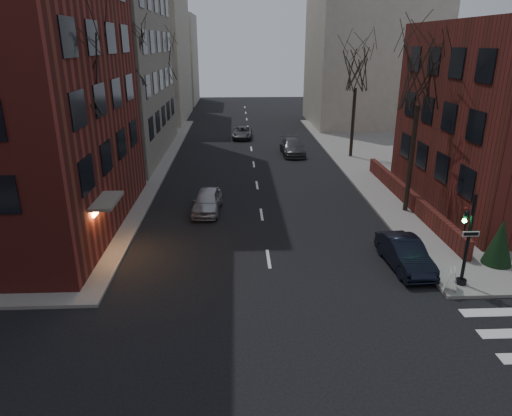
{
  "coord_description": "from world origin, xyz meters",
  "views": [
    {
      "loc": [
        -1.47,
        -7.72,
        9.84
      ],
      "look_at": [
        -0.53,
        13.69,
        2.0
      ],
      "focal_mm": 32.0,
      "sensor_mm": 36.0,
      "label": 1
    }
  ],
  "objects_px": {
    "tree_left_b": "(129,56)",
    "tree_right_b": "(357,70)",
    "parked_sedan": "(405,254)",
    "evergreen_shrub": "(500,242)",
    "car_lane_silver": "(207,201)",
    "streetlamp_far": "(172,98)",
    "streetlamp_near": "(132,133)",
    "tree_left_c": "(161,61)",
    "car_lane_gray": "(292,147)",
    "sandwich_board": "(451,280)",
    "tree_right_a": "(421,76)",
    "car_lane_far": "(242,133)",
    "traffic_signal": "(466,246)",
    "tree_left_a": "(73,74)"
  },
  "relations": [
    {
      "from": "streetlamp_far",
      "to": "sandwich_board",
      "type": "xyz_separation_m",
      "value": [
        15.5,
        -33.5,
        -3.62
      ]
    },
    {
      "from": "tree_left_b",
      "to": "streetlamp_far",
      "type": "relative_size",
      "value": 1.72
    },
    {
      "from": "tree_left_c",
      "to": "parked_sedan",
      "type": "height_order",
      "value": "tree_left_c"
    },
    {
      "from": "parked_sedan",
      "to": "evergreen_shrub",
      "type": "relative_size",
      "value": 1.88
    },
    {
      "from": "sandwich_board",
      "to": "parked_sedan",
      "type": "bearing_deg",
      "value": 138.39
    },
    {
      "from": "car_lane_far",
      "to": "tree_left_c",
      "type": "bearing_deg",
      "value": -168.23
    },
    {
      "from": "streetlamp_near",
      "to": "parked_sedan",
      "type": "relative_size",
      "value": 1.52
    },
    {
      "from": "sandwich_board",
      "to": "tree_left_c",
      "type": "bearing_deg",
      "value": 140.7
    },
    {
      "from": "tree_right_a",
      "to": "car_lane_gray",
      "type": "bearing_deg",
      "value": 108.31
    },
    {
      "from": "tree_right_b",
      "to": "car_lane_silver",
      "type": "relative_size",
      "value": 2.27
    },
    {
      "from": "tree_left_b",
      "to": "car_lane_far",
      "type": "bearing_deg",
      "value": 62.29
    },
    {
      "from": "car_lane_gray",
      "to": "car_lane_far",
      "type": "height_order",
      "value": "car_lane_gray"
    },
    {
      "from": "car_lane_gray",
      "to": "sandwich_board",
      "type": "height_order",
      "value": "car_lane_gray"
    },
    {
      "from": "evergreen_shrub",
      "to": "tree_right_a",
      "type": "bearing_deg",
      "value": 103.22
    },
    {
      "from": "tree_left_a",
      "to": "car_lane_silver",
      "type": "height_order",
      "value": "tree_left_a"
    },
    {
      "from": "tree_left_a",
      "to": "streetlamp_far",
      "type": "bearing_deg",
      "value": 88.77
    },
    {
      "from": "traffic_signal",
      "to": "car_lane_silver",
      "type": "bearing_deg",
      "value": 139.45
    },
    {
      "from": "traffic_signal",
      "to": "car_lane_far",
      "type": "relative_size",
      "value": 0.92
    },
    {
      "from": "streetlamp_near",
      "to": "tree_left_c",
      "type": "bearing_deg",
      "value": 91.91
    },
    {
      "from": "tree_right_b",
      "to": "tree_right_a",
      "type": "bearing_deg",
      "value": -90.0
    },
    {
      "from": "tree_left_c",
      "to": "car_lane_gray",
      "type": "bearing_deg",
      "value": -27.71
    },
    {
      "from": "streetlamp_far",
      "to": "car_lane_far",
      "type": "distance_m",
      "value": 8.28
    },
    {
      "from": "traffic_signal",
      "to": "streetlamp_near",
      "type": "xyz_separation_m",
      "value": [
        -16.14,
        13.01,
        2.33
      ]
    },
    {
      "from": "car_lane_silver",
      "to": "car_lane_far",
      "type": "height_order",
      "value": "car_lane_silver"
    },
    {
      "from": "tree_left_b",
      "to": "car_lane_far",
      "type": "height_order",
      "value": "tree_left_b"
    },
    {
      "from": "car_lane_far",
      "to": "evergreen_shrub",
      "type": "distance_m",
      "value": 32.5
    },
    {
      "from": "streetlamp_near",
      "to": "streetlamp_far",
      "type": "xyz_separation_m",
      "value": [
        0.0,
        20.0,
        0.0
      ]
    },
    {
      "from": "car_lane_silver",
      "to": "sandwich_board",
      "type": "relative_size",
      "value": 4.3
    },
    {
      "from": "tree_left_c",
      "to": "streetlamp_far",
      "type": "xyz_separation_m",
      "value": [
        0.6,
        2.0,
        -3.79
      ]
    },
    {
      "from": "tree_right_b",
      "to": "car_lane_gray",
      "type": "height_order",
      "value": "tree_right_b"
    },
    {
      "from": "tree_left_b",
      "to": "streetlamp_near",
      "type": "bearing_deg",
      "value": -81.47
    },
    {
      "from": "streetlamp_near",
      "to": "streetlamp_far",
      "type": "height_order",
      "value": "same"
    },
    {
      "from": "streetlamp_near",
      "to": "streetlamp_far",
      "type": "bearing_deg",
      "value": 90.0
    },
    {
      "from": "tree_right_a",
      "to": "evergreen_shrub",
      "type": "bearing_deg",
      "value": -76.78
    },
    {
      "from": "tree_left_c",
      "to": "evergreen_shrub",
      "type": "bearing_deg",
      "value": -56.57
    },
    {
      "from": "parked_sedan",
      "to": "sandwich_board",
      "type": "distance_m",
      "value": 2.63
    },
    {
      "from": "tree_left_b",
      "to": "tree_right_b",
      "type": "bearing_deg",
      "value": 18.82
    },
    {
      "from": "streetlamp_near",
      "to": "tree_left_b",
      "type": "bearing_deg",
      "value": 98.53
    },
    {
      "from": "tree_right_a",
      "to": "streetlamp_near",
      "type": "bearing_deg",
      "value": 166.76
    },
    {
      "from": "tree_left_c",
      "to": "parked_sedan",
      "type": "relative_size",
      "value": 2.36
    },
    {
      "from": "tree_left_b",
      "to": "sandwich_board",
      "type": "bearing_deg",
      "value": -47.39
    },
    {
      "from": "car_lane_silver",
      "to": "tree_left_a",
      "type": "bearing_deg",
      "value": -136.27
    },
    {
      "from": "car_lane_silver",
      "to": "car_lane_gray",
      "type": "relative_size",
      "value": 0.84
    },
    {
      "from": "car_lane_silver",
      "to": "tree_right_a",
      "type": "bearing_deg",
      "value": 0.84
    },
    {
      "from": "car_lane_silver",
      "to": "evergreen_shrub",
      "type": "distance_m",
      "value": 15.89
    },
    {
      "from": "tree_left_c",
      "to": "car_lane_far",
      "type": "height_order",
      "value": "tree_left_c"
    },
    {
      "from": "tree_right_b",
      "to": "car_lane_silver",
      "type": "height_order",
      "value": "tree_right_b"
    },
    {
      "from": "tree_left_c",
      "to": "tree_right_b",
      "type": "xyz_separation_m",
      "value": [
        17.6,
        -8.0,
        -0.44
      ]
    },
    {
      "from": "streetlamp_near",
      "to": "tree_right_b",
      "type": "bearing_deg",
      "value": 30.47
    },
    {
      "from": "tree_left_c",
      "to": "parked_sedan",
      "type": "distance_m",
      "value": 33.57
    }
  ]
}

